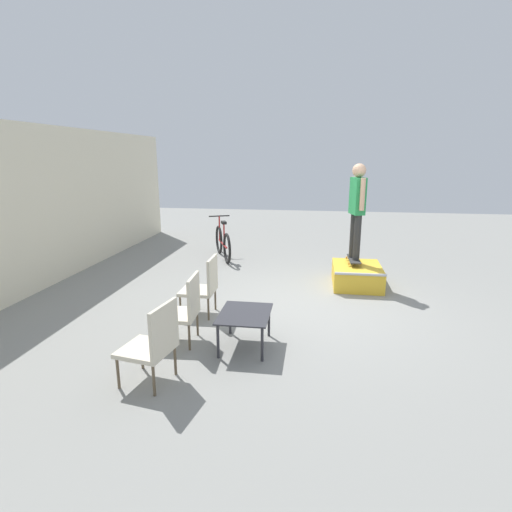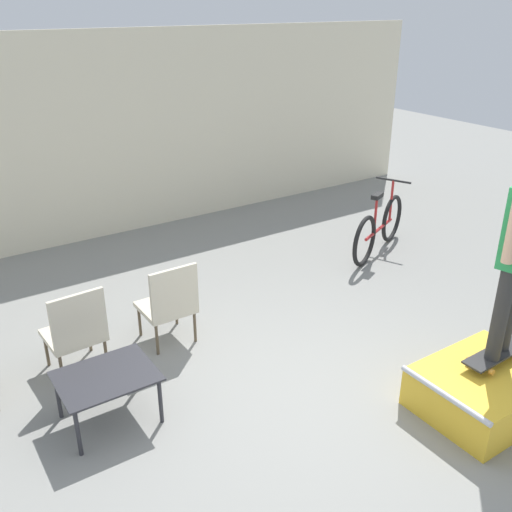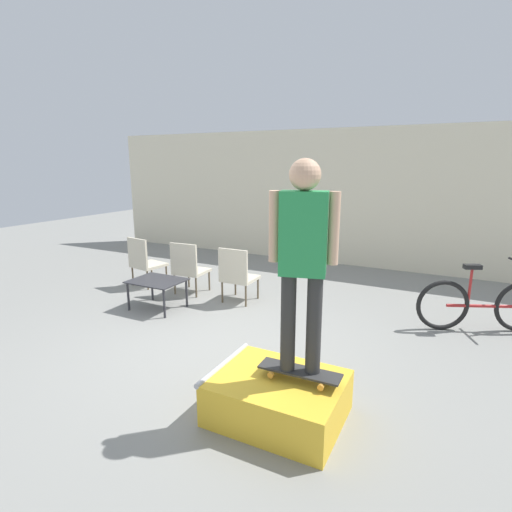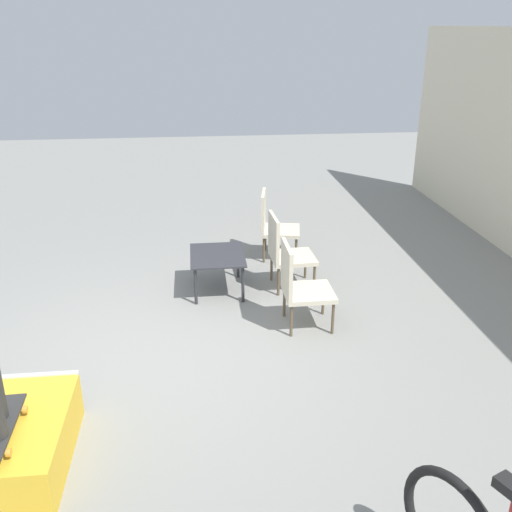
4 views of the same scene
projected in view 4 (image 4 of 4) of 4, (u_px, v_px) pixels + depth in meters
ground_plane at (147, 364)px, 5.46m from camera, size 24.00×24.00×0.00m
skate_ramp_box at (5, 443)px, 4.15m from camera, size 1.16×0.90×0.41m
coffee_table at (217, 259)px, 6.84m from camera, size 0.81×0.65×0.47m
patio_chair_left at (273, 223)px, 7.82m from camera, size 0.60×0.60×0.93m
patio_chair_center at (285, 250)px, 6.89m from camera, size 0.55×0.55×0.93m
patio_chair_right at (300, 284)px, 5.99m from camera, size 0.52×0.52×0.93m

